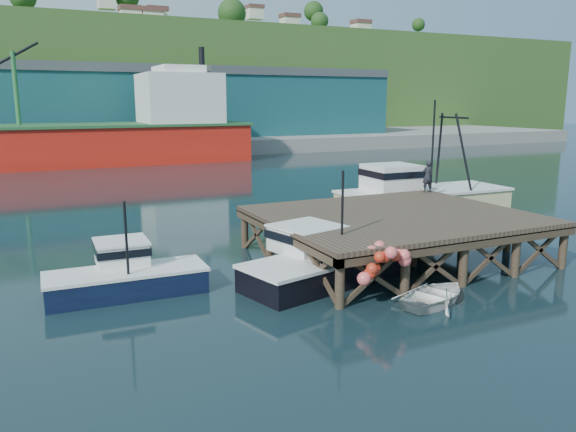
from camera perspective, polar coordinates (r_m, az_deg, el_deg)
ground at (r=24.49m, az=0.02°, el=-5.71°), size 300.00×300.00×0.00m
wharf at (r=26.61m, az=10.96°, el=-0.20°), size 12.00×10.00×2.62m
far_quay at (r=91.88m, az=-19.21°, el=7.07°), size 160.00×40.00×2.00m
warehouse_mid at (r=86.70m, az=-19.07°, el=10.49°), size 28.00×16.00×9.00m
warehouse_right at (r=94.97m, az=-0.46°, el=11.16°), size 30.00×16.00×9.00m
cargo_ship at (r=69.25m, az=-24.26°, el=7.33°), size 55.50×10.00×13.75m
hillside at (r=121.58m, az=-21.18°, el=12.63°), size 220.00×50.00×22.00m
boat_navy at (r=22.63m, az=-16.19°, el=-5.66°), size 6.04×3.25×3.74m
boat_black at (r=23.28m, az=3.58°, el=-4.46°), size 7.99×6.62×4.66m
trawler at (r=35.95m, az=13.34°, el=2.06°), size 11.09×4.23×7.35m
dinghy at (r=21.41m, az=14.75°, el=-7.72°), size 3.93×3.35×0.69m
dockworker at (r=33.20m, az=13.99°, el=3.92°), size 0.73×0.55×1.83m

